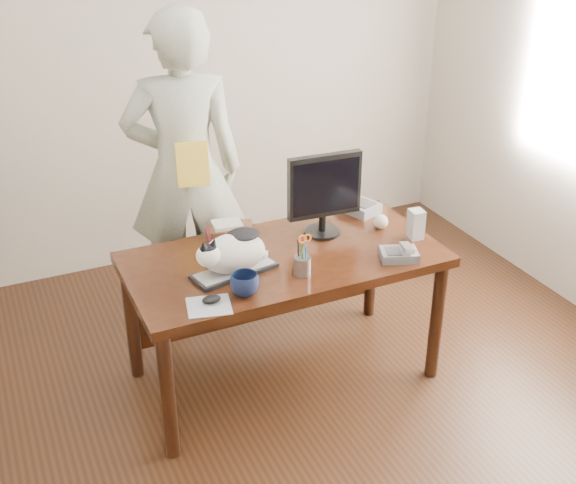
# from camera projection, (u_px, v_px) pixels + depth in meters

# --- Properties ---
(room) EXTENTS (4.50, 4.50, 4.50)m
(room) POSITION_uv_depth(u_px,v_px,m) (345.00, 189.00, 2.91)
(room) COLOR black
(room) RESTS_ON ground
(desk) EXTENTS (1.60, 0.80, 0.75)m
(desk) POSITION_uv_depth(u_px,v_px,m) (278.00, 274.00, 3.80)
(desk) COLOR black
(desk) RESTS_ON ground
(keyboard) EXTENTS (0.44, 0.24, 0.03)m
(keyboard) POSITION_uv_depth(u_px,v_px,m) (234.00, 271.00, 3.50)
(keyboard) COLOR black
(keyboard) RESTS_ON desk
(cat) EXTENTS (0.41, 0.26, 0.23)m
(cat) POSITION_uv_depth(u_px,v_px,m) (231.00, 252.00, 3.44)
(cat) COLOR white
(cat) RESTS_ON keyboard
(monitor) EXTENTS (0.40, 0.21, 0.45)m
(monitor) POSITION_uv_depth(u_px,v_px,m) (324.00, 190.00, 3.76)
(monitor) COLOR black
(monitor) RESTS_ON desk
(pen_cup) EXTENTS (0.09, 0.09, 0.22)m
(pen_cup) POSITION_uv_depth(u_px,v_px,m) (302.00, 263.00, 3.47)
(pen_cup) COLOR gray
(pen_cup) RESTS_ON desk
(mousepad) EXTENTS (0.23, 0.22, 0.00)m
(mousepad) POSITION_uv_depth(u_px,v_px,m) (209.00, 306.00, 3.24)
(mousepad) COLOR #A6ACB2
(mousepad) RESTS_ON desk
(mouse) EXTENTS (0.10, 0.08, 0.04)m
(mouse) POSITION_uv_depth(u_px,v_px,m) (211.00, 299.00, 3.25)
(mouse) COLOR black
(mouse) RESTS_ON mousepad
(coffee_mug) EXTENTS (0.17, 0.17, 0.11)m
(coffee_mug) POSITION_uv_depth(u_px,v_px,m) (245.00, 284.00, 3.31)
(coffee_mug) COLOR #0D1837
(coffee_mug) RESTS_ON desk
(phone) EXTENTS (0.22, 0.19, 0.08)m
(phone) POSITION_uv_depth(u_px,v_px,m) (400.00, 254.00, 3.63)
(phone) COLOR slate
(phone) RESTS_ON desk
(speaker) EXTENTS (0.08, 0.09, 0.16)m
(speaker) POSITION_uv_depth(u_px,v_px,m) (416.00, 224.00, 3.81)
(speaker) COLOR #A7A7A9
(speaker) RESTS_ON desk
(baseball) EXTENTS (0.08, 0.08, 0.08)m
(baseball) POSITION_uv_depth(u_px,v_px,m) (381.00, 222.00, 3.93)
(baseball) COLOR silver
(baseball) RESTS_ON desk
(book_stack) EXTENTS (0.27, 0.23, 0.09)m
(book_stack) POSITION_uv_depth(u_px,v_px,m) (230.00, 231.00, 3.82)
(book_stack) COLOR #511518
(book_stack) RESTS_ON desk
(calculator) EXTENTS (0.22, 0.25, 0.06)m
(calculator) POSITION_uv_depth(u_px,v_px,m) (359.00, 207.00, 4.12)
(calculator) COLOR slate
(calculator) RESTS_ON desk
(person) EXTENTS (0.77, 0.59, 1.89)m
(person) POSITION_uv_depth(u_px,v_px,m) (185.00, 172.00, 4.16)
(person) COLOR silver
(person) RESTS_ON ground
(held_book) EXTENTS (0.20, 0.14, 0.25)m
(held_book) POSITION_uv_depth(u_px,v_px,m) (192.00, 164.00, 3.98)
(held_book) COLOR gold
(held_book) RESTS_ON person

